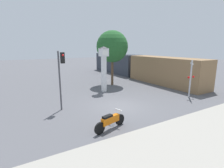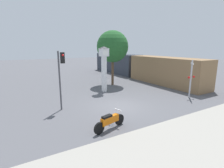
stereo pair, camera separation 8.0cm
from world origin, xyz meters
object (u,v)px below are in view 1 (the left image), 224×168
object	(u,v)px
freight_train	(137,66)
street_tree	(112,47)
clock_tower	(104,62)
motorcycle	(110,121)
railroad_crossing_signal	(191,77)
traffic_light	(61,70)

from	to	relation	value
freight_train	street_tree	xyz separation A→B (m)	(-6.14, -2.84, 3.00)
freight_train	clock_tower	bearing A→B (deg)	-148.61
motorcycle	railroad_crossing_signal	xyz separation A→B (m)	(9.79, 1.88, 1.44)
railroad_crossing_signal	freight_train	bearing A→B (deg)	76.71
clock_tower	motorcycle	bearing A→B (deg)	-115.92
motorcycle	traffic_light	bearing A→B (deg)	91.94
clock_tower	freight_train	xyz separation A→B (m)	(8.60, 5.25, -1.41)
freight_train	railroad_crossing_signal	world-z (taller)	railroad_crossing_signal
traffic_light	street_tree	world-z (taller)	street_tree
traffic_light	motorcycle	bearing A→B (deg)	-73.13
street_tree	freight_train	bearing A→B (deg)	24.86
freight_train	traffic_light	world-z (taller)	traffic_light
railroad_crossing_signal	street_tree	xyz separation A→B (m)	(-3.47, 8.47, 2.77)
traffic_light	railroad_crossing_signal	xyz separation A→B (m)	(11.22, -2.83, -1.10)
motorcycle	street_tree	xyz separation A→B (m)	(6.32, 10.34, 4.20)
freight_train	traffic_light	distance (m)	16.33
clock_tower	railroad_crossing_signal	world-z (taller)	clock_tower
railroad_crossing_signal	street_tree	distance (m)	9.56
freight_train	railroad_crossing_signal	xyz separation A→B (m)	(-2.67, -11.31, 0.23)
motorcycle	railroad_crossing_signal	size ratio (longest dim) A/B	0.65
motorcycle	street_tree	distance (m)	12.83
railroad_crossing_signal	street_tree	size ratio (longest dim) A/B	0.53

